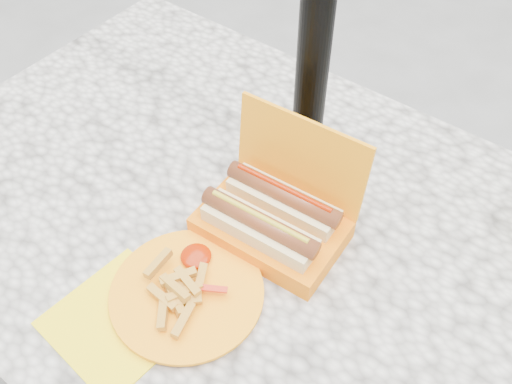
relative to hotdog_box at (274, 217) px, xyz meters
The scene contains 3 objects.
picnic_table 0.16m from the hotdog_box, behind, with size 1.20×0.80×0.75m.
hotdog_box is the anchor object (origin of this frame).
fries_plate 0.18m from the hotdog_box, 101.46° to the right, with size 0.25×0.29×0.04m.
Camera 1 is at (0.35, -0.44, 1.46)m, focal length 40.00 mm.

